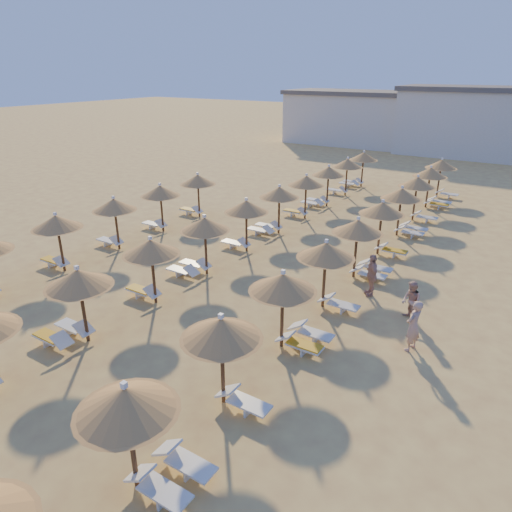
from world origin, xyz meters
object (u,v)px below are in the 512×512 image
Objects in this scene: beachgoer_b at (411,301)px; beachgoer_c at (372,275)px; parasol_row_west at (227,216)px; parasol_row_east at (343,239)px; beachgoer_a at (413,326)px.

beachgoer_c reaches higher than beachgoer_b.
beachgoer_b is (9.31, -0.92, -1.62)m from parasol_row_west.
parasol_row_east is at bearing -109.01° from beachgoer_c.
parasol_row_west reaches higher than beachgoer_a.
beachgoer_a is (9.90, -2.92, -1.48)m from parasol_row_west.
beachgoer_b is at bearing -148.19° from beachgoer_a.
beachgoer_c is at bearing -126.13° from beachgoer_a.
parasol_row_east and parasol_row_west have the same top height.
parasol_row_east is 21.50× the size of beachgoer_c.
parasol_row_west is 7.44m from beachgoer_c.
parasol_row_west is 21.50× the size of beachgoer_c.
parasol_row_west reaches higher than beachgoer_b.
beachgoer_a is at bearing -36.95° from parasol_row_east.
parasol_row_east reaches higher than beachgoer_b.
parasol_row_east reaches higher than beachgoer_a.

